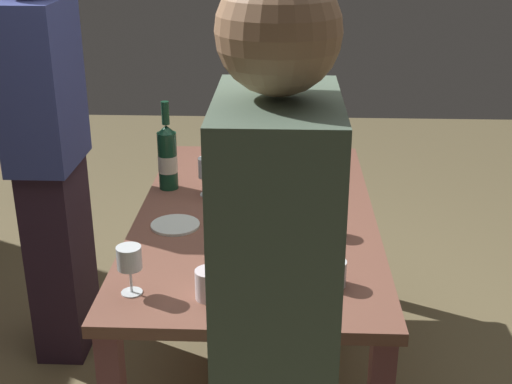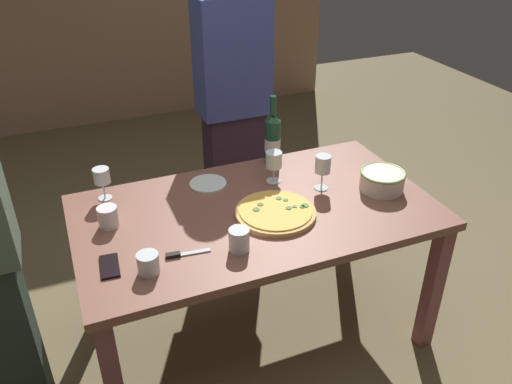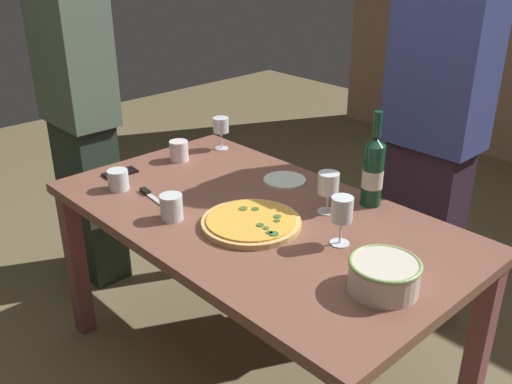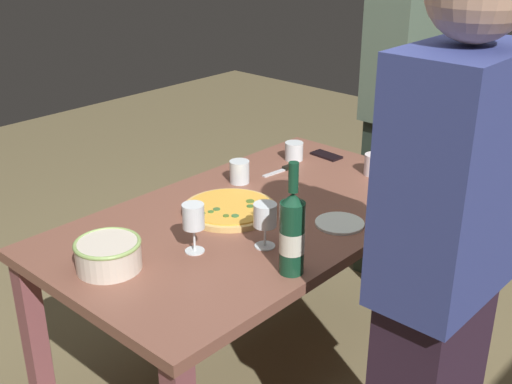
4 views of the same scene
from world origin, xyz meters
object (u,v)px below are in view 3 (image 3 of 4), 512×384
at_px(wine_glass_near_pizza, 221,126).
at_px(cup_ceramic, 118,180).
at_px(wine_bottle, 373,171).
at_px(cell_phone, 120,173).
at_px(cup_spare, 179,151).
at_px(wine_glass_far_left, 342,211).
at_px(cup_amber, 171,207).
at_px(pizza_knife, 150,195).
at_px(serving_bowl, 384,274).
at_px(dining_table, 256,235).
at_px(person_guest_left, 79,115).
at_px(person_host, 433,136).
at_px(side_plate, 285,180).
at_px(wine_glass_by_bottle, 328,185).
at_px(pizza, 251,222).

xyz_separation_m(wine_glass_near_pizza, cup_ceramic, (0.07, -0.61, -0.07)).
xyz_separation_m(wine_bottle, cell_phone, (-0.92, -0.55, -0.13)).
bearing_deg(cup_spare, wine_glass_far_left, -3.57).
xyz_separation_m(wine_glass_near_pizza, cup_amber, (0.44, -0.60, -0.07)).
bearing_deg(pizza_knife, serving_bowl, 7.64).
bearing_deg(dining_table, wine_glass_far_left, 7.89).
bearing_deg(cup_ceramic, person_guest_left, 164.83).
relative_size(wine_bottle, pizza_knife, 2.07).
distance_m(serving_bowl, person_host, 1.01).
height_order(wine_bottle, cup_spare, wine_bottle).
xyz_separation_m(cup_ceramic, person_host, (0.75, 1.11, 0.11)).
bearing_deg(serving_bowl, person_host, 113.94).
bearing_deg(cup_spare, serving_bowl, -8.22).
relative_size(cup_amber, cup_spare, 1.04).
distance_m(side_plate, pizza_knife, 0.56).
distance_m(cup_ceramic, cell_phone, 0.16).
xyz_separation_m(dining_table, side_plate, (-0.13, 0.29, 0.10)).
bearing_deg(serving_bowl, wine_glass_by_bottle, 148.72).
relative_size(wine_glass_by_bottle, wine_glass_far_left, 0.92).
bearing_deg(pizza, cup_spare, 164.52).
relative_size(serving_bowl, side_plate, 1.19).
distance_m(pizza_knife, person_host, 1.23).
relative_size(dining_table, wine_glass_far_left, 9.30).
bearing_deg(side_plate, person_guest_left, -159.75).
xyz_separation_m(wine_bottle, pizza_knife, (-0.64, -0.58, -0.13)).
height_order(serving_bowl, wine_glass_far_left, wine_glass_far_left).
relative_size(cup_amber, person_host, 0.05).
xyz_separation_m(serving_bowl, person_host, (-0.41, 0.92, 0.10)).
distance_m(dining_table, serving_bowl, 0.64).
relative_size(pizza, cup_ceramic, 4.29).
relative_size(wine_bottle, person_guest_left, 0.21).
bearing_deg(cup_amber, cup_spare, 141.10).
distance_m(serving_bowl, wine_glass_near_pizza, 1.30).
xyz_separation_m(cup_spare, cell_phone, (-0.04, -0.28, -0.04)).
relative_size(person_host, person_guest_left, 1.01).
relative_size(dining_table, cup_spare, 17.58).
bearing_deg(wine_glass_by_bottle, person_guest_left, -167.77).
height_order(cup_ceramic, person_host, person_host).
distance_m(cup_amber, pizza_knife, 0.23).
distance_m(serving_bowl, wine_glass_far_left, 0.29).
relative_size(side_plate, person_guest_left, 0.10).
bearing_deg(person_host, cup_ceramic, -20.23).
bearing_deg(person_host, serving_bowl, 37.71).
height_order(wine_glass_near_pizza, pizza_knife, wine_glass_near_pizza).
xyz_separation_m(cell_phone, pizza_knife, (0.27, -0.03, 0.00)).
distance_m(dining_table, wine_glass_near_pizza, 0.73).
bearing_deg(cell_phone, serving_bowl, -170.88).
bearing_deg(dining_table, person_guest_left, -175.59).
height_order(cup_spare, person_guest_left, person_guest_left).
height_order(wine_bottle, cup_amber, wine_bottle).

